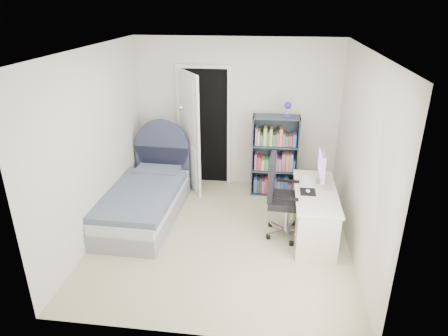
# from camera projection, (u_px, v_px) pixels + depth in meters

# --- Properties ---
(room_shell) EXTENTS (3.50, 3.70, 2.60)m
(room_shell) POSITION_uv_depth(u_px,v_px,m) (222.00, 151.00, 5.06)
(room_shell) COLOR tan
(room_shell) RESTS_ON ground
(door) EXTENTS (0.92, 0.71, 2.06)m
(door) POSITION_uv_depth(u_px,v_px,m) (195.00, 129.00, 6.64)
(door) COLOR black
(door) RESTS_ON ground
(bed) EXTENTS (1.00, 2.04, 1.24)m
(bed) POSITION_uv_depth(u_px,v_px,m) (146.00, 198.00, 5.97)
(bed) COLOR gray
(bed) RESTS_ON ground
(nightstand) EXTENTS (0.38, 0.38, 0.56)m
(nightstand) POSITION_uv_depth(u_px,v_px,m) (163.00, 163.00, 7.03)
(nightstand) COLOR tan
(nightstand) RESTS_ON ground
(floor_lamp) EXTENTS (0.21, 0.21, 1.47)m
(floor_lamp) POSITION_uv_depth(u_px,v_px,m) (181.00, 155.00, 6.73)
(floor_lamp) COLOR silver
(floor_lamp) RESTS_ON ground
(bookcase) EXTENTS (0.75, 0.32, 1.58)m
(bookcase) POSITION_uv_depth(u_px,v_px,m) (275.00, 160.00, 6.55)
(bookcase) COLOR #344048
(bookcase) RESTS_ON ground
(desk) EXTENTS (0.55, 1.39, 1.14)m
(desk) POSITION_uv_depth(u_px,v_px,m) (314.00, 211.00, 5.44)
(desk) COLOR beige
(desk) RESTS_ON ground
(office_chair) EXTENTS (0.60, 0.61, 1.15)m
(office_chair) POSITION_uv_depth(u_px,v_px,m) (281.00, 193.00, 5.36)
(office_chair) COLOR silver
(office_chair) RESTS_ON ground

